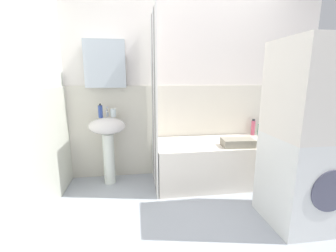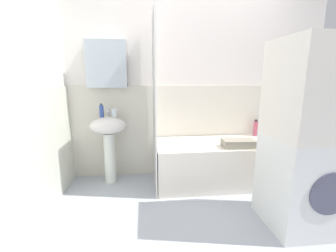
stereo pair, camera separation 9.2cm
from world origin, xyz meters
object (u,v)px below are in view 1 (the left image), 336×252
lotion_bottle (253,127)px  sink (108,136)px  bathtub (218,162)px  body_wash_bottle (260,129)px  soap_dispenser (100,111)px  washer_dryer_stack (310,137)px  towel_folded (238,143)px  toothbrush_cup (113,113)px

lotion_bottle → sink: bearing=-176.4°
bathtub → lotion_bottle: (0.59, 0.28, 0.37)m
body_wash_bottle → lotion_bottle: size_ratio=0.79×
body_wash_bottle → soap_dispenser: bearing=-177.6°
soap_dispenser → lotion_bottle: (2.02, 0.10, -0.28)m
sink → washer_dryer_stack: (1.83, -1.05, 0.19)m
towel_folded → sink: bearing=166.6°
body_wash_bottle → lotion_bottle: bearing=174.5°
bathtub → lotion_bottle: lotion_bottle is taller
toothbrush_cup → lotion_bottle: 1.89m
bathtub → lotion_bottle: bearing=25.2°
towel_folded → washer_dryer_stack: bearing=-65.0°
bathtub → body_wash_bottle: 0.81m
toothbrush_cup → body_wash_bottle: bearing=1.7°
sink → lotion_bottle: (1.95, 0.12, 0.02)m
sink → towel_folded: sink is taller
sink → soap_dispenser: (-0.07, 0.02, 0.30)m
toothbrush_cup → lotion_bottle: size_ratio=0.45×
body_wash_bottle → washer_dryer_stack: washer_dryer_stack is taller
sink → washer_dryer_stack: 2.11m
soap_dispenser → towel_folded: size_ratio=0.47×
toothbrush_cup → washer_dryer_stack: (1.75, -1.10, -0.08)m
washer_dryer_stack → lotion_bottle: bearing=84.2°
soap_dispenser → toothbrush_cup: soap_dispenser is taller
body_wash_bottle → washer_dryer_stack: size_ratio=0.11×
toothbrush_cup → washer_dryer_stack: washer_dryer_stack is taller
sink → towel_folded: (1.50, -0.36, -0.05)m
sink → toothbrush_cup: toothbrush_cup is taller
bathtub → towel_folded: 0.39m
soap_dispenser → washer_dryer_stack: washer_dryer_stack is taller
sink → toothbrush_cup: 0.29m
lotion_bottle → washer_dryer_stack: size_ratio=0.14×
sink → washer_dryer_stack: bearing=-29.8°
soap_dispenser → washer_dryer_stack: size_ratio=0.11×
soap_dispenser → body_wash_bottle: size_ratio=0.97×
soap_dispenser → toothbrush_cup: 0.15m
toothbrush_cup → bathtub: size_ratio=0.06×
body_wash_bottle → washer_dryer_stack: bearing=-100.6°
lotion_bottle → towel_folded: size_ratio=0.62×
sink → lotion_bottle: size_ratio=3.72×
bathtub → body_wash_bottle: bearing=21.3°
lotion_bottle → towel_folded: (-0.44, -0.48, -0.06)m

